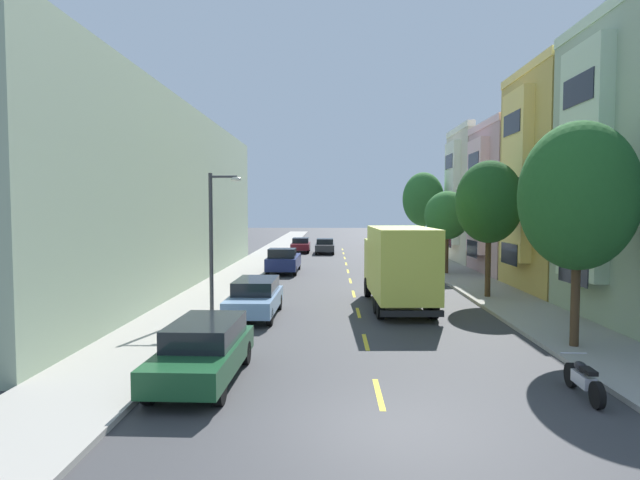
{
  "coord_description": "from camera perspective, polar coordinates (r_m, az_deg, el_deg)",
  "views": [
    {
      "loc": [
        -1.11,
        -10.65,
        4.41
      ],
      "look_at": [
        -2.02,
        29.92,
        2.01
      ],
      "focal_mm": 30.45,
      "sensor_mm": 36.0,
      "label": 1
    }
  ],
  "objects": [
    {
      "name": "parked_wagon_sky",
      "position": [
        22.3,
        -6.82,
        -5.95
      ],
      "size": [
        1.87,
        4.72,
        1.5
      ],
      "color": "#7A9EC6",
      "rests_on": "ground_plane"
    },
    {
      "name": "street_tree_second",
      "position": [
        27.21,
        17.34,
        3.81
      ],
      "size": [
        3.17,
        3.17,
        6.54
      ],
      "color": "#47331E",
      "rests_on": "sidewalk_right"
    },
    {
      "name": "delivery_box_truck",
      "position": [
        23.98,
        8.27,
        -2.43
      ],
      "size": [
        2.61,
        7.52,
        3.58
      ],
      "color": "#D8D84C",
      "rests_on": "ground_plane"
    },
    {
      "name": "ground_plane",
      "position": [
        40.9,
        2.83,
        -2.81
      ],
      "size": [
        160.0,
        160.0,
        0.0
      ],
      "primitive_type": "plane",
      "color": "#38383A"
    },
    {
      "name": "parked_wagon_forest",
      "position": [
        14.41,
        -12.14,
        -11.18
      ],
      "size": [
        1.93,
        4.74,
        1.5
      ],
      "color": "#194C28",
      "rests_on": "ground_plane"
    },
    {
      "name": "parked_suv_red",
      "position": [
        61.14,
        6.38,
        0.15
      ],
      "size": [
        2.05,
        4.84,
        1.93
      ],
      "color": "#AD1E1E",
      "rests_on": "ground_plane"
    },
    {
      "name": "apartment_block_opposite",
      "position": [
        33.14,
        -21.11,
        4.12
      ],
      "size": [
        10.0,
        36.0,
        9.93
      ],
      "primitive_type": "cube",
      "color": "#99AD8E",
      "rests_on": "ground_plane"
    },
    {
      "name": "parked_pickup_navy",
      "position": [
        36.96,
        -3.84,
        -2.19
      ],
      "size": [
        2.04,
        5.32,
        1.73
      ],
      "color": "navy",
      "rests_on": "ground_plane"
    },
    {
      "name": "parked_hatchback_white",
      "position": [
        51.22,
        7.38,
        -0.74
      ],
      "size": [
        1.85,
        4.05,
        1.5
      ],
      "color": "silver",
      "rests_on": "ground_plane"
    },
    {
      "name": "street_tree_nearest",
      "position": [
        18.37,
        25.49,
        4.17
      ],
      "size": [
        3.53,
        3.53,
        6.91
      ],
      "color": "#47331E",
      "rests_on": "sidewalk_right"
    },
    {
      "name": "sidewalk_right",
      "position": [
        39.75,
        13.21,
        -2.98
      ],
      "size": [
        3.2,
        120.0,
        0.14
      ],
      "primitive_type": "cube",
      "color": "#A39E93",
      "rests_on": "ground_plane"
    },
    {
      "name": "townhouse_fourth_rose",
      "position": [
        38.87,
        23.79,
        3.68
      ],
      "size": [
        10.89,
        7.31,
        10.01
      ],
      "color": "#CC9E9E",
      "rests_on": "ground_plane"
    },
    {
      "name": "townhouse_fifth_cream",
      "position": [
        45.95,
        20.37,
        4.15
      ],
      "size": [
        11.16,
        7.31,
        10.78
      ],
      "color": "beige",
      "rests_on": "ground_plane"
    },
    {
      "name": "street_tree_farthest",
      "position": [
        45.56,
        10.8,
        4.21
      ],
      "size": [
        3.38,
        3.38,
        7.21
      ],
      "color": "#47331E",
      "rests_on": "sidewalk_right"
    },
    {
      "name": "parked_wagon_black",
      "position": [
        38.54,
        9.38,
        -2.03
      ],
      "size": [
        1.85,
        4.71,
        1.5
      ],
      "color": "black",
      "rests_on": "ground_plane"
    },
    {
      "name": "street_lamp",
      "position": [
        22.71,
        -10.96,
        1.04
      ],
      "size": [
        1.35,
        0.28,
        5.7
      ],
      "color": "#38383D",
      "rests_on": "sidewalk_left"
    },
    {
      "name": "parked_motorcycle",
      "position": [
        14.41,
        25.94,
        -13.07
      ],
      "size": [
        0.62,
        2.05,
        0.9
      ],
      "color": "black",
      "rests_on": "ground_plane"
    },
    {
      "name": "moving_charcoal_sedan",
      "position": [
        52.52,
        0.52,
        -0.62
      ],
      "size": [
        1.8,
        4.5,
        1.43
      ],
      "color": "#333338",
      "rests_on": "ground_plane"
    },
    {
      "name": "parked_sedan_burgundy",
      "position": [
        54.06,
        -2.04,
        -0.5
      ],
      "size": [
        1.85,
        4.52,
        1.43
      ],
      "color": "maroon",
      "rests_on": "ground_plane"
    },
    {
      "name": "street_tree_third",
      "position": [
        36.33,
        13.22,
        2.54
      ],
      "size": [
        2.94,
        2.94,
        5.38
      ],
      "color": "#47331E",
      "rests_on": "sidewalk_right"
    },
    {
      "name": "sidewalk_left",
      "position": [
        39.35,
        -7.49,
        -2.98
      ],
      "size": [
        3.2,
        120.0,
        0.14
      ],
      "primitive_type": "cube",
      "color": "#A39E93",
      "rests_on": "ground_plane"
    },
    {
      "name": "lane_centerline_dashes",
      "position": [
        35.44,
        3.07,
        -3.76
      ],
      "size": [
        0.14,
        47.2,
        0.01
      ],
      "color": "yellow",
      "rests_on": "ground_plane"
    }
  ]
}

